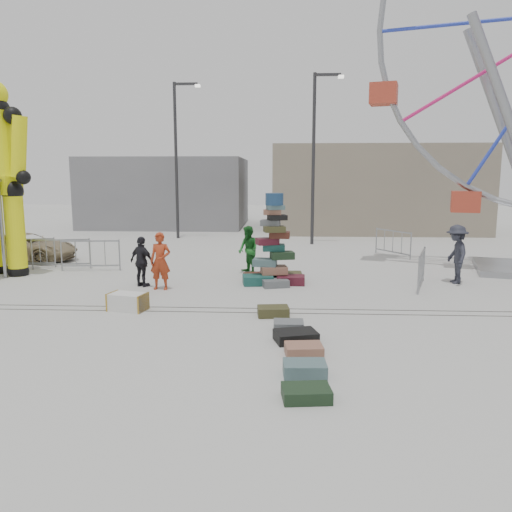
# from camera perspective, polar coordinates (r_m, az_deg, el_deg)

# --- Properties ---
(ground) EXTENTS (90.00, 90.00, 0.00)m
(ground) POSITION_cam_1_polar(r_m,az_deg,el_deg) (11.75, -4.66, -7.22)
(ground) COLOR #9E9E99
(ground) RESTS_ON ground
(track_line_near) EXTENTS (40.00, 0.04, 0.01)m
(track_line_near) POSITION_cam_1_polar(r_m,az_deg,el_deg) (12.32, -4.29, -6.42)
(track_line_near) COLOR #47443F
(track_line_near) RESTS_ON ground
(track_line_far) EXTENTS (40.00, 0.04, 0.01)m
(track_line_far) POSITION_cam_1_polar(r_m,az_deg,el_deg) (12.70, -4.06, -5.93)
(track_line_far) COLOR #47443F
(track_line_far) RESTS_ON ground
(building_right) EXTENTS (12.00, 8.00, 5.00)m
(building_right) POSITION_cam_1_polar(r_m,az_deg,el_deg) (31.65, 13.04, 7.51)
(building_right) COLOR gray
(building_right) RESTS_ON ground
(building_left) EXTENTS (10.00, 8.00, 4.40)m
(building_left) POSITION_cam_1_polar(r_m,az_deg,el_deg) (34.03, -9.89, 7.21)
(building_left) COLOR gray
(building_left) RESTS_ON ground
(lamp_post_right) EXTENTS (1.41, 0.25, 8.00)m
(lamp_post_right) POSITION_cam_1_polar(r_m,az_deg,el_deg) (24.24, 6.82, 11.91)
(lamp_post_right) COLOR #2D2D30
(lamp_post_right) RESTS_ON ground
(lamp_post_left) EXTENTS (1.41, 0.25, 8.00)m
(lamp_post_left) POSITION_cam_1_polar(r_m,az_deg,el_deg) (26.75, -8.94, 11.61)
(lamp_post_left) COLOR #2D2D30
(lamp_post_left) RESTS_ON ground
(suitcase_tower) EXTENTS (1.96, 1.73, 2.78)m
(suitcase_tower) POSITION_cam_1_polar(r_m,az_deg,el_deg) (15.43, 2.02, -0.26)
(suitcase_tower) COLOR #1C554E
(suitcase_tower) RESTS_ON ground
(crash_test_dummy) EXTENTS (2.57, 1.27, 6.52)m
(crash_test_dummy) POSITION_cam_1_polar(r_m,az_deg,el_deg) (18.59, -27.24, 8.58)
(crash_test_dummy) COLOR black
(crash_test_dummy) RESTS_ON ground
(steamer_trunk) EXTENTS (1.01, 0.72, 0.43)m
(steamer_trunk) POSITION_cam_1_polar(r_m,az_deg,el_deg) (12.83, -14.45, -5.10)
(steamer_trunk) COLOR silver
(steamer_trunk) RESTS_ON ground
(row_case_0) EXTENTS (0.79, 0.59, 0.23)m
(row_case_0) POSITION_cam_1_polar(r_m,az_deg,el_deg) (11.95, 1.98, -6.34)
(row_case_0) COLOR #444222
(row_case_0) RESTS_ON ground
(row_case_1) EXTENTS (0.65, 0.50, 0.20)m
(row_case_1) POSITION_cam_1_polar(r_m,az_deg,el_deg) (10.94, 3.74, -7.93)
(row_case_1) COLOR slate
(row_case_1) RESTS_ON ground
(row_case_2) EXTENTS (0.96, 0.78, 0.22)m
(row_case_2) POSITION_cam_1_polar(r_m,az_deg,el_deg) (10.21, 4.58, -9.13)
(row_case_2) COLOR black
(row_case_2) RESTS_ON ground
(row_case_3) EXTENTS (0.74, 0.59, 0.22)m
(row_case_3) POSITION_cam_1_polar(r_m,az_deg,el_deg) (9.47, 5.49, -10.65)
(row_case_3) COLOR #9D664F
(row_case_3) RESTS_ON ground
(row_case_4) EXTENTS (0.74, 0.53, 0.24)m
(row_case_4) POSITION_cam_1_polar(r_m,az_deg,el_deg) (8.57, 5.59, -12.74)
(row_case_4) COLOR slate
(row_case_4) RESTS_ON ground
(row_case_5) EXTENTS (0.77, 0.58, 0.20)m
(row_case_5) POSITION_cam_1_polar(r_m,az_deg,el_deg) (7.76, 5.78, -15.34)
(row_case_5) COLOR #1C331D
(row_case_5) RESTS_ON ground
(barricade_dummy_a) EXTENTS (1.96, 0.61, 1.10)m
(barricade_dummy_a) POSITION_cam_1_polar(r_m,az_deg,el_deg) (19.70, -24.88, 0.28)
(barricade_dummy_a) COLOR gray
(barricade_dummy_a) RESTS_ON ground
(barricade_dummy_b) EXTENTS (1.99, 0.39, 1.10)m
(barricade_dummy_b) POSITION_cam_1_polar(r_m,az_deg,el_deg) (19.07, -21.38, 0.23)
(barricade_dummy_b) COLOR gray
(barricade_dummy_b) RESTS_ON ground
(barricade_dummy_c) EXTENTS (2.00, 0.32, 1.10)m
(barricade_dummy_c) POSITION_cam_1_polar(r_m,az_deg,el_deg) (18.38, -18.39, 0.08)
(barricade_dummy_c) COLOR gray
(barricade_dummy_c) RESTS_ON ground
(barricade_wheel_front) EXTENTS (0.76, 1.92, 1.10)m
(barricade_wheel_front) POSITION_cam_1_polar(r_m,az_deg,el_deg) (15.64, 18.38, -1.45)
(barricade_wheel_front) COLOR gray
(barricade_wheel_front) RESTS_ON ground
(barricade_wheel_back) EXTENTS (1.12, 1.76, 1.10)m
(barricade_wheel_back) POSITION_cam_1_polar(r_m,az_deg,el_deg) (21.36, 15.37, 1.44)
(barricade_wheel_back) COLOR gray
(barricade_wheel_back) RESTS_ON ground
(pedestrian_red) EXTENTS (0.64, 0.44, 1.69)m
(pedestrian_red) POSITION_cam_1_polar(r_m,az_deg,el_deg) (14.80, -10.87, -0.57)
(pedestrian_red) COLOR #9D3216
(pedestrian_red) RESTS_ON ground
(pedestrian_green) EXTENTS (0.95, 1.00, 1.62)m
(pedestrian_green) POSITION_cam_1_polar(r_m,az_deg,el_deg) (16.98, -0.89, 0.73)
(pedestrian_green) COLOR #18611E
(pedestrian_green) RESTS_ON ground
(pedestrian_black) EXTENTS (0.96, 0.76, 1.52)m
(pedestrian_black) POSITION_cam_1_polar(r_m,az_deg,el_deg) (15.31, -12.90, -0.64)
(pedestrian_black) COLOR black
(pedestrian_black) RESTS_ON ground
(pedestrian_grey) EXTENTS (0.70, 1.19, 1.82)m
(pedestrian_grey) POSITION_cam_1_polar(r_m,az_deg,el_deg) (16.59, 21.91, 0.20)
(pedestrian_grey) COLOR #242630
(pedestrian_grey) RESTS_ON ground
(parked_suv) EXTENTS (4.07, 2.21, 1.08)m
(parked_suv) POSITION_cam_1_polar(r_m,az_deg,el_deg) (21.41, -24.80, 0.92)
(parked_suv) COLOR #917F5D
(parked_suv) RESTS_ON ground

